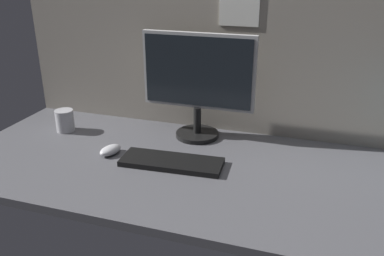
{
  "coord_description": "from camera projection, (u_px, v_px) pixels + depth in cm",
  "views": [
    {
      "loc": [
        38.95,
        -124.59,
        68.78
      ],
      "look_at": [
        -2.79,
        0.0,
        14.0
      ],
      "focal_mm": 37.75,
      "sensor_mm": 36.0,
      "label": 1
    }
  ],
  "objects": [
    {
      "name": "ground_plane",
      "position": [
        196.0,
        168.0,
        1.48
      ],
      "size": [
        180.0,
        80.0,
        3.0
      ],
      "primitive_type": "cube",
      "color": "#515156"
    },
    {
      "name": "cubicle_wall_back",
      "position": [
        223.0,
        57.0,
        1.68
      ],
      "size": [
        180.0,
        5.5,
        63.4
      ],
      "color": "gray",
      "rests_on": "ground_plane"
    },
    {
      "name": "monitor",
      "position": [
        198.0,
        80.0,
        1.62
      ],
      "size": [
        46.27,
        18.0,
        43.12
      ],
      "color": "black",
      "rests_on": "ground_plane"
    },
    {
      "name": "keyboard",
      "position": [
        172.0,
        162.0,
        1.46
      ],
      "size": [
        37.76,
        15.35,
        2.0
      ],
      "primitive_type": "cube",
      "rotation": [
        0.0,
        0.0,
        0.06
      ],
      "color": "black",
      "rests_on": "ground_plane"
    },
    {
      "name": "mouse",
      "position": [
        110.0,
        150.0,
        1.54
      ],
      "size": [
        8.25,
        10.85,
        3.4
      ],
      "primitive_type": "ellipsoid",
      "rotation": [
        0.0,
        0.0,
        -0.31
      ],
      "color": "silver",
      "rests_on": "ground_plane"
    },
    {
      "name": "mug_steel",
      "position": [
        65.0,
        121.0,
        1.74
      ],
      "size": [
        7.79,
        7.79,
        9.45
      ],
      "color": "#B2B2B7",
      "rests_on": "ground_plane"
    }
  ]
}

